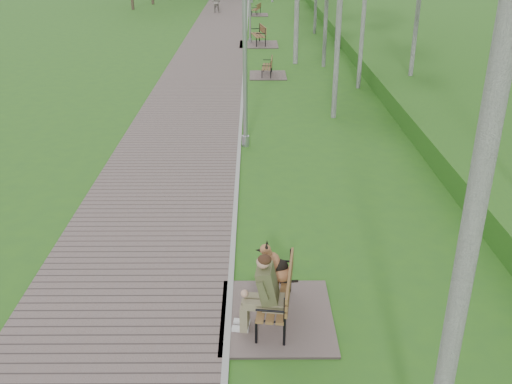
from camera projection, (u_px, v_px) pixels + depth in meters
ground at (234, 228)px, 11.92m from camera, size 120.00×120.00×0.00m
walkway at (214, 43)px, 31.43m from camera, size 3.50×67.00×0.04m
kerb at (246, 42)px, 31.44m from camera, size 0.10×67.00×0.05m
embankment at (472, 48)px, 30.14m from camera, size 14.00×70.00×1.60m
bench_main at (271, 296)px, 8.93m from camera, size 1.79×1.99×1.56m
bench_second at (267, 72)px, 24.26m from camera, size 1.56×1.73×0.96m
bench_third at (258, 40)px, 30.80m from camera, size 2.06×2.29×1.27m
bench_far at (256, 12)px, 41.65m from camera, size 1.66×1.84×1.02m
lamp_post_near at (245, 58)px, 15.37m from camera, size 0.21×0.21×5.38m
lamp_post_second at (250, 3)px, 30.48m from camera, size 0.18×0.18×4.53m
pedestrian_far at (216, 2)px, 42.58m from camera, size 0.89×0.76×1.57m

